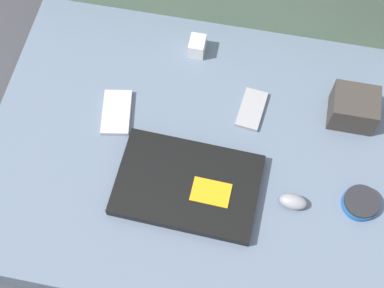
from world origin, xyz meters
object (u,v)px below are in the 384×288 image
Objects in this scene: camera_pouch at (353,108)px; computer_mouse at (293,202)px; speaker_puck at (361,203)px; laptop at (188,185)px; phone_silver at (117,112)px; charger_brick at (197,46)px; phone_black at (252,109)px.

computer_mouse is at bearing -113.88° from camera_pouch.
laptop is at bearing -175.24° from speaker_puck.
charger_brick is at bearing 44.61° from phone_silver.
laptop reaches higher than phone_black.
laptop is 0.25m from computer_mouse.
camera_pouch is (-0.04, 0.23, 0.03)m from speaker_puck.
charger_brick is (-0.05, 0.39, 0.01)m from laptop.
computer_mouse is 0.49m from phone_silver.
phone_black is 0.25m from camera_pouch.
speaker_puck reaches higher than phone_silver.
laptop is 0.26m from phone_black.
camera_pouch is at bearing 99.30° from speaker_puck.
phone_silver is at bearing 168.34° from speaker_puck.
laptop is 6.56× the size of charger_brick.
charger_brick reaches higher than speaker_puck.
camera_pouch is (0.58, 0.11, 0.04)m from phone_silver.
phone_silver is 1.23× the size of camera_pouch.
phone_silver is at bearing 145.24° from laptop.
camera_pouch reaches higher than charger_brick.
phone_black is at bearing 122.52° from computer_mouse.
camera_pouch reaches higher than speaker_puck.
computer_mouse is 0.60× the size of camera_pouch.
phone_black is (0.12, 0.24, -0.01)m from laptop.
phone_silver is 0.28m from charger_brick.
phone_silver is 2.62× the size of charger_brick.
computer_mouse is 0.79× the size of speaker_puck.
laptop is at bearing -82.42° from charger_brick.
charger_brick is at bearing 131.23° from computer_mouse.
camera_pouch is 2.14× the size of charger_brick.
laptop is 0.45m from camera_pouch.
camera_pouch is at bearing -16.39° from charger_brick.
phone_silver is 0.59m from camera_pouch.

